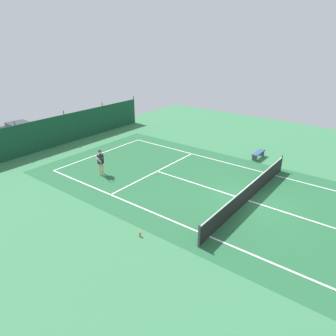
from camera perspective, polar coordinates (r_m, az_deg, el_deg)
name	(u,v)px	position (r m, az deg, el deg)	size (l,w,h in m)	color
ground_plane	(248,201)	(17.37, 14.59, -5.86)	(36.00, 36.00, 0.00)	#387A4C
court_surface	(248,201)	(17.36, 14.59, -5.85)	(11.02, 26.60, 0.01)	#236038
tennis_net	(249,192)	(17.13, 14.76, -4.36)	(10.12, 0.10, 1.10)	black
back_fence	(63,134)	(27.31, -18.78, 5.97)	(16.30, 0.98, 2.70)	#14472D
tennis_player	(101,161)	(19.93, -12.36, 1.32)	(0.73, 0.74, 1.64)	#D8AD8C
tennis_ball_near_player	(157,174)	(19.86, -2.03, -1.12)	(0.07, 0.07, 0.07)	#CCDB33
tennis_ball_midcourt	(145,142)	(25.85, -4.36, 4.75)	(0.07, 0.07, 0.07)	#CCDB33
parked_car	(21,133)	(28.40, -25.59, 5.92)	(2.23, 4.31, 1.68)	black
courtside_bench	(258,153)	(23.29, 16.39, 2.60)	(1.60, 0.40, 0.49)	#335184
water_bottle	(140,234)	(14.05, -5.18, -12.13)	(0.08, 0.08, 0.24)	#D84C38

